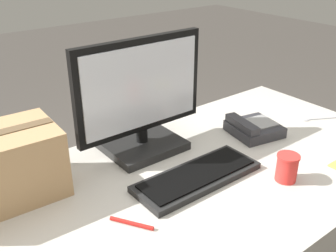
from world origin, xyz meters
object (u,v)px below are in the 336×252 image
desk_phone (253,128)px  pen_marker (132,223)px  monitor (141,103)px  paper_cup_right (287,168)px  spoon (314,119)px  keyboard (198,176)px

desk_phone → pen_marker: 0.74m
pen_marker → monitor: bearing=-70.5°
paper_cup_right → pen_marker: bearing=166.8°
spoon → pen_marker: size_ratio=1.28×
monitor → desk_phone: monitor is taller
paper_cup_right → spoon: (0.51, 0.22, -0.05)m
keyboard → pen_marker: 0.31m
paper_cup_right → spoon: 0.56m
monitor → paper_cup_right: (0.26, -0.48, -0.14)m
monitor → pen_marker: monitor is taller
monitor → paper_cup_right: monitor is taller
spoon → paper_cup_right: bearing=52.0°
monitor → desk_phone: (0.43, -0.18, -0.16)m
monitor → paper_cup_right: 0.57m
keyboard → paper_cup_right: size_ratio=4.71×
keyboard → spoon: keyboard is taller
pen_marker → paper_cup_right: bearing=-135.2°
paper_cup_right → spoon: bearing=23.8°
keyboard → desk_phone: desk_phone is taller
keyboard → pen_marker: size_ratio=3.75×
monitor → pen_marker: bearing=-128.5°
desk_phone → spoon: (0.33, -0.08, -0.03)m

